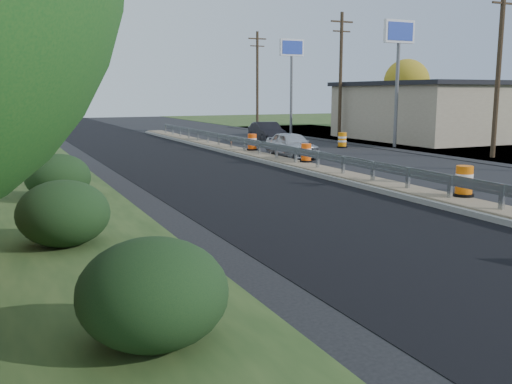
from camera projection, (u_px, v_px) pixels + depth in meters
name	position (u px, v px, depth m)	size (l,w,h in m)	color
ground	(449.00, 205.00, 17.83)	(140.00, 140.00, 0.00)	black
milled_overlay	(207.00, 173.00, 24.95)	(7.20, 120.00, 0.01)	black
median	(318.00, 170.00, 24.97)	(1.60, 55.00, 0.23)	gray
guardrail	(306.00, 154.00, 25.76)	(0.10, 46.15, 0.72)	silver
retail_building_near	(472.00, 110.00, 44.02)	(18.50, 12.50, 4.27)	tan
pylon_sign_mid	(399.00, 43.00, 35.37)	(2.20, 0.30, 7.90)	slate
pylon_sign_north	(292.00, 56.00, 47.89)	(2.20, 0.30, 7.90)	slate
utility_pole_smid	(499.00, 64.00, 29.79)	(1.90, 0.26, 9.40)	#473523
utility_pole_nmid	(341.00, 73.00, 43.20)	(1.90, 0.26, 9.40)	#473523
utility_pole_north	(257.00, 78.00, 56.61)	(1.90, 0.26, 9.40)	#473523
hedge_south	(153.00, 292.00, 7.79)	(2.09, 2.09, 1.52)	black
hedge_mid	(63.00, 213.00, 12.95)	(2.09, 2.09, 1.52)	black
hedge_north	(58.00, 177.00, 18.52)	(2.09, 2.09, 1.52)	black
tree_far_yellow	(406.00, 82.00, 58.20)	(4.62, 4.62, 6.86)	#473523
barrel_median_near	(464.00, 182.00, 17.94)	(0.66, 0.66, 0.97)	black
barrel_median_mid	(306.00, 153.00, 26.88)	(0.59, 0.59, 0.86)	black
barrel_median_far	(252.00, 142.00, 32.38)	(0.63, 0.63, 0.92)	black
barrel_shoulder_mid	(342.00, 140.00, 36.35)	(0.66, 0.66, 0.96)	black
barrel_shoulder_far	(259.00, 130.00, 46.64)	(0.65, 0.65, 0.96)	black
car_silver	(292.00, 145.00, 30.74)	(1.63, 4.04, 1.38)	silver
car_dark_mid	(267.00, 133.00, 39.73)	(1.53, 4.39, 1.44)	black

